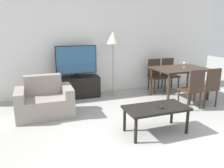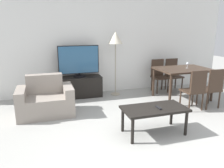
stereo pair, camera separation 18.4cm
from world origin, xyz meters
TOP-DOWN VIEW (x-y plane):
  - ground_plane at (0.00, 0.00)m, footprint 18.00×18.00m
  - wall_back at (0.00, 3.37)m, footprint 7.49×0.06m
  - armchair at (-1.43, 2.11)m, footprint 1.09×0.72m
  - tv_stand at (-0.58, 3.07)m, footprint 1.10×0.45m
  - tv at (-0.58, 3.07)m, footprint 1.01×0.32m
  - coffee_table at (0.28, 0.69)m, footprint 1.06×0.55m
  - dining_table at (1.83, 2.17)m, footprint 1.27×0.92m
  - dining_chair_near at (1.60, 1.40)m, footprint 0.40×0.40m
  - dining_chair_far at (2.05, 2.94)m, footprint 0.40×0.40m
  - dining_chair_near_right at (2.05, 1.40)m, footprint 0.40×0.40m
  - dining_chair_far_left at (1.60, 2.94)m, footprint 0.40×0.40m
  - floor_lamp at (0.35, 2.98)m, footprint 0.36×0.36m
  - remote_primary at (0.33, 0.65)m, footprint 0.04×0.15m
  - wine_glass_left at (1.94, 2.17)m, footprint 0.07×0.07m

SIDE VIEW (x-z plane):
  - ground_plane at x=0.00m, z-range 0.00..0.00m
  - tv_stand at x=-0.58m, z-range 0.00..0.53m
  - armchair at x=-1.43m, z-range -0.11..0.68m
  - coffee_table at x=0.28m, z-range 0.17..0.63m
  - remote_primary at x=0.33m, z-range 0.46..0.48m
  - dining_chair_near at x=1.60m, z-range 0.04..0.93m
  - dining_chair_far at x=2.05m, z-range 0.04..0.93m
  - dining_chair_near_right at x=2.05m, z-range 0.04..0.93m
  - dining_chair_far_left at x=1.60m, z-range 0.04..0.93m
  - dining_table at x=1.83m, z-range 0.29..1.06m
  - wine_glass_left at x=1.94m, z-range 0.80..0.94m
  - tv at x=-0.58m, z-range 0.53..1.31m
  - wall_back at x=0.00m, z-range 0.00..2.70m
  - floor_lamp at x=0.35m, z-range 0.61..2.24m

